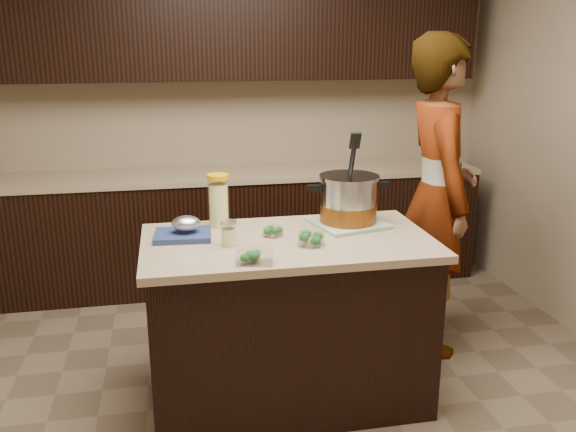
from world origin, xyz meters
name	(u,v)px	position (x,y,z in m)	size (l,w,h in m)	color
ground_plane	(288,395)	(0.00, 0.00, 0.00)	(4.00, 4.00, 0.00)	brown
room_shell	(288,73)	(0.00, 0.00, 1.71)	(4.04, 4.04, 2.72)	tan
back_cabinets	(244,165)	(0.00, 1.74, 0.94)	(3.60, 0.63, 2.33)	black
island	(288,320)	(0.00, 0.00, 0.45)	(1.46, 0.81, 0.90)	black
dish_towel	(348,223)	(0.37, 0.18, 0.91)	(0.36, 0.36, 0.02)	#56815A
stock_pot	(349,202)	(0.37, 0.18, 1.03)	(0.45, 0.32, 0.46)	#B7B7BC
lemonade_pitcher	(219,203)	(-0.32, 0.29, 1.03)	(0.13, 0.13, 0.28)	#E9E68E
mason_jar	(229,234)	(-0.30, -0.04, 0.96)	(0.09, 0.09, 0.13)	#E9E68E
broccoli_tub_left	(273,232)	(-0.07, 0.06, 0.92)	(0.12, 0.12, 0.05)	silver
broccoli_tub_right	(311,240)	(0.09, -0.12, 0.93)	(0.14, 0.14, 0.06)	silver
broccoli_tub_rect	(255,257)	(-0.21, -0.30, 0.93)	(0.18, 0.15, 0.06)	silver
blue_tray	(184,231)	(-0.51, 0.12, 0.94)	(0.30, 0.24, 0.11)	navy
person	(437,197)	(1.00, 0.44, 0.96)	(0.70, 0.46, 1.91)	gray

